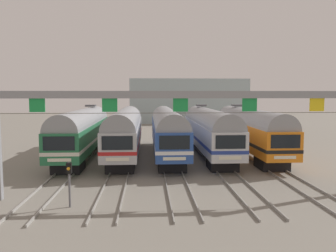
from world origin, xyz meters
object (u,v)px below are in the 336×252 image
object	(u,v)px
commuter_train_blue	(167,130)
yard_signal_mast	(69,176)
commuter_train_green	(83,130)
commuter_train_stainless	(125,130)
commuter_train_orange	(250,129)
commuter_train_silver	(209,129)
catenary_gantry	(180,111)

from	to	relation	value
commuter_train_blue	yard_signal_mast	distance (m)	16.42
commuter_train_green	commuter_train_stainless	distance (m)	4.22
commuter_train_green	commuter_train_blue	xyz separation A→B (m)	(8.45, -0.00, -0.00)
commuter_train_blue	commuter_train_orange	bearing A→B (deg)	0.03
commuter_train_stainless	commuter_train_blue	xyz separation A→B (m)	(4.22, 0.00, 0.00)
yard_signal_mast	commuter_train_silver	bearing A→B (deg)	55.08
commuter_train_stainless	yard_signal_mast	size ratio (longest dim) A/B	7.05
commuter_train_orange	commuter_train_green	bearing A→B (deg)	180.00
commuter_train_green	yard_signal_mast	size ratio (longest dim) A/B	7.05
yard_signal_mast	commuter_train_stainless	bearing A→B (deg)	82.05
commuter_train_orange	catenary_gantry	xyz separation A→B (m)	(-8.45, -13.50, 2.57)
commuter_train_blue	yard_signal_mast	xyz separation A→B (m)	(-6.33, -15.12, -0.89)
commuter_train_stainless	catenary_gantry	distance (m)	14.37
commuter_train_green	commuter_train_orange	xyz separation A→B (m)	(16.89, 0.00, 0.00)
commuter_train_silver	catenary_gantry	xyz separation A→B (m)	(-4.22, -13.50, 2.57)
commuter_train_orange	yard_signal_mast	bearing A→B (deg)	-134.34
catenary_gantry	commuter_train_stainless	bearing A→B (deg)	107.38
commuter_train_orange	yard_signal_mast	xyz separation A→B (m)	(-14.78, -15.13, -0.89)
commuter_train_orange	catenary_gantry	bearing A→B (deg)	-122.03
commuter_train_green	commuter_train_blue	world-z (taller)	commuter_train_green
commuter_train_green	commuter_train_silver	size ratio (longest dim) A/B	1.00
commuter_train_stainless	yard_signal_mast	distance (m)	15.29
commuter_train_green	commuter_train_silver	distance (m)	12.67
commuter_train_orange	catenary_gantry	size ratio (longest dim) A/B	0.82
commuter_train_silver	commuter_train_orange	world-z (taller)	same
commuter_train_green	commuter_train_orange	size ratio (longest dim) A/B	1.00
commuter_train_blue	commuter_train_silver	bearing A→B (deg)	0.06
commuter_train_silver	yard_signal_mast	bearing A→B (deg)	-124.92
commuter_train_blue	catenary_gantry	size ratio (longest dim) A/B	0.82
catenary_gantry	yard_signal_mast	world-z (taller)	catenary_gantry
commuter_train_orange	yard_signal_mast	size ratio (longest dim) A/B	7.05
catenary_gantry	commuter_train_blue	bearing A→B (deg)	90.00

